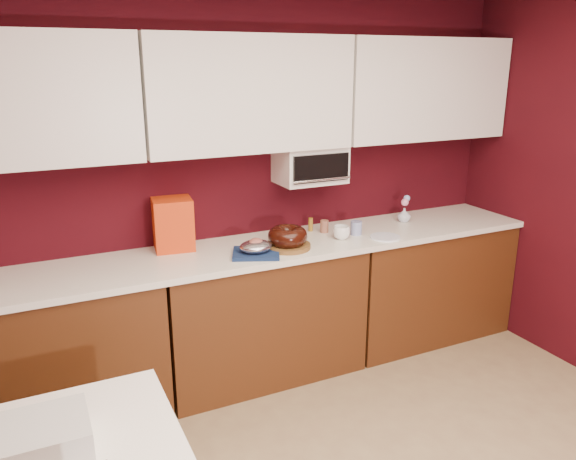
# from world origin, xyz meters

# --- Properties ---
(wall_back) EXTENTS (4.00, 0.02, 2.50)m
(wall_back) POSITION_xyz_m (0.00, 2.25, 1.25)
(wall_back) COLOR #38070E
(wall_back) RESTS_ON floor
(base_cabinet_left) EXTENTS (1.31, 0.58, 0.86)m
(base_cabinet_left) POSITION_xyz_m (-1.33, 1.94, 0.43)
(base_cabinet_left) COLOR #49240E
(base_cabinet_left) RESTS_ON floor
(base_cabinet_center) EXTENTS (1.31, 0.58, 0.86)m
(base_cabinet_center) POSITION_xyz_m (0.00, 1.94, 0.43)
(base_cabinet_center) COLOR #49240E
(base_cabinet_center) RESTS_ON floor
(base_cabinet_right) EXTENTS (1.31, 0.58, 0.86)m
(base_cabinet_right) POSITION_xyz_m (1.33, 1.94, 0.43)
(base_cabinet_right) COLOR #49240E
(base_cabinet_right) RESTS_ON floor
(countertop) EXTENTS (4.00, 0.62, 0.04)m
(countertop) POSITION_xyz_m (0.00, 1.94, 0.88)
(countertop) COLOR white
(countertop) RESTS_ON base_cabinet_center
(upper_cabinet_left) EXTENTS (1.31, 0.33, 0.70)m
(upper_cabinet_left) POSITION_xyz_m (-1.33, 2.08, 1.85)
(upper_cabinet_left) COLOR white
(upper_cabinet_left) RESTS_ON wall_back
(upper_cabinet_center) EXTENTS (1.31, 0.33, 0.70)m
(upper_cabinet_center) POSITION_xyz_m (0.00, 2.08, 1.85)
(upper_cabinet_center) COLOR white
(upper_cabinet_center) RESTS_ON wall_back
(upper_cabinet_right) EXTENTS (1.31, 0.33, 0.70)m
(upper_cabinet_right) POSITION_xyz_m (1.33, 2.08, 1.85)
(upper_cabinet_right) COLOR white
(upper_cabinet_right) RESTS_ON wall_back
(toaster_oven) EXTENTS (0.45, 0.30, 0.25)m
(toaster_oven) POSITION_xyz_m (0.45, 2.10, 1.38)
(toaster_oven) COLOR white
(toaster_oven) RESTS_ON upper_cabinet_center
(toaster_oven_door) EXTENTS (0.40, 0.02, 0.18)m
(toaster_oven_door) POSITION_xyz_m (0.45, 1.94, 1.38)
(toaster_oven_door) COLOR black
(toaster_oven_door) RESTS_ON toaster_oven
(toaster_oven_handle) EXTENTS (0.42, 0.02, 0.02)m
(toaster_oven_handle) POSITION_xyz_m (0.45, 1.93, 1.30)
(toaster_oven_handle) COLOR silver
(toaster_oven_handle) RESTS_ON toaster_oven
(cake_base) EXTENTS (0.33, 0.33, 0.03)m
(cake_base) POSITION_xyz_m (0.16, 1.84, 0.91)
(cake_base) COLOR brown
(cake_base) RESTS_ON countertop
(bundt_cake) EXTENTS (0.28, 0.28, 0.10)m
(bundt_cake) POSITION_xyz_m (0.16, 1.84, 0.98)
(bundt_cake) COLOR black
(bundt_cake) RESTS_ON cake_base
(navy_towel) EXTENTS (0.35, 0.33, 0.02)m
(navy_towel) POSITION_xyz_m (-0.08, 1.80, 0.91)
(navy_towel) COLOR #14264D
(navy_towel) RESTS_ON countertop
(foil_ham_nest) EXTENTS (0.25, 0.22, 0.08)m
(foil_ham_nest) POSITION_xyz_m (-0.08, 1.80, 0.96)
(foil_ham_nest) COLOR silver
(foil_ham_nest) RESTS_ON navy_towel
(roasted_ham) EXTENTS (0.11, 0.10, 0.06)m
(roasted_ham) POSITION_xyz_m (-0.08, 1.80, 0.98)
(roasted_ham) COLOR #9D5448
(roasted_ham) RESTS_ON foil_ham_nest
(pandoro_box) EXTENTS (0.27, 0.25, 0.33)m
(pandoro_box) POSITION_xyz_m (-0.50, 2.14, 1.06)
(pandoro_box) COLOR #B6170C
(pandoro_box) RESTS_ON countertop
(dark_pan) EXTENTS (0.19, 0.19, 0.03)m
(dark_pan) POSITION_xyz_m (0.26, 2.04, 0.92)
(dark_pan) COLOR black
(dark_pan) RESTS_ON countertop
(coffee_mug) EXTENTS (0.14, 0.14, 0.11)m
(coffee_mug) POSITION_xyz_m (0.56, 1.86, 0.95)
(coffee_mug) COLOR white
(coffee_mug) RESTS_ON countertop
(blue_jar) EXTENTS (0.10, 0.10, 0.09)m
(blue_jar) POSITION_xyz_m (0.71, 1.90, 0.95)
(blue_jar) COLOR navy
(blue_jar) RESTS_ON countertop
(flower_vase) EXTENTS (0.09, 0.09, 0.12)m
(flower_vase) POSITION_xyz_m (1.20, 2.02, 0.96)
(flower_vase) COLOR silver
(flower_vase) RESTS_ON countertop
(flower_pink) EXTENTS (0.05, 0.05, 0.05)m
(flower_pink) POSITION_xyz_m (1.20, 2.02, 1.05)
(flower_pink) COLOR pink
(flower_pink) RESTS_ON flower_vase
(flower_blue) EXTENTS (0.05, 0.05, 0.05)m
(flower_blue) POSITION_xyz_m (1.23, 2.04, 1.07)
(flower_blue) COLOR #91ABE8
(flower_blue) RESTS_ON flower_vase
(china_plate) EXTENTS (0.24, 0.24, 0.01)m
(china_plate) POSITION_xyz_m (0.84, 1.75, 0.91)
(china_plate) COLOR white
(china_plate) RESTS_ON countertop
(amber_bottle) EXTENTS (0.04, 0.04, 0.09)m
(amber_bottle) POSITION_xyz_m (0.46, 2.11, 0.95)
(amber_bottle) COLOR brown
(amber_bottle) RESTS_ON countertop
(paper_cup) EXTENTS (0.08, 0.08, 0.09)m
(paper_cup) POSITION_xyz_m (0.54, 2.04, 0.94)
(paper_cup) COLOR brown
(paper_cup) RESTS_ON countertop
(newspaper_stack) EXTENTS (0.33, 0.27, 0.12)m
(newspaper_stack) POSITION_xyz_m (-1.37, 0.61, 0.81)
(newspaper_stack) COLOR silver
(newspaper_stack) RESTS_ON dining_table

